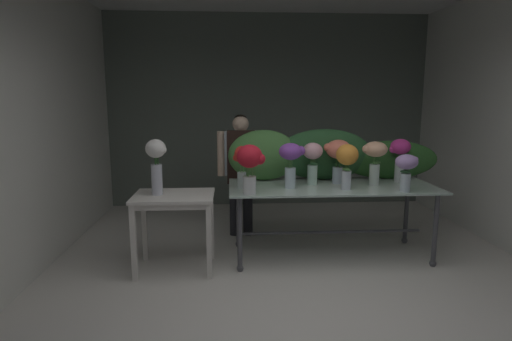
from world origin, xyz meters
TOP-DOWN VIEW (x-y plane):
  - ground_plane at (0.00, 1.96)m, footprint 8.61×8.61m
  - wall_back at (0.00, 3.92)m, footprint 5.12×0.12m
  - wall_left at (-2.56, 1.96)m, footprint 0.12×4.04m
  - wall_right at (2.56, 1.96)m, footprint 0.12×4.04m
  - display_table_glass at (0.47, 1.53)m, footprint 2.20×0.91m
  - side_table_white at (-1.18, 1.28)m, footprint 0.79×0.59m
  - florist at (-0.48, 2.31)m, footprint 0.58×0.24m
  - foliage_backdrop at (0.42, 1.86)m, footprint 2.42×0.32m
  - vase_violet_carnations at (0.01, 1.44)m, footprint 0.28×0.24m
  - vase_magenta_hydrangea at (1.26, 1.66)m, footprint 0.23×0.22m
  - vase_sunset_stock at (0.57, 1.32)m, footprint 0.23×0.23m
  - vase_scarlet_lilies at (-0.50, 1.46)m, footprint 0.17×0.15m
  - vase_lilac_peonies at (1.13, 1.19)m, footprint 0.23×0.22m
  - vase_peach_tulips at (0.92, 1.52)m, footprint 0.27×0.25m
  - vase_crimson_snapdragons at (-0.42, 1.18)m, footprint 0.28×0.25m
  - vase_blush_dahlias at (0.27, 1.60)m, footprint 0.21×0.21m
  - vase_coral_anemones at (0.56, 1.64)m, footprint 0.30×0.27m
  - vase_white_roses_tall at (-1.33, 1.28)m, footprint 0.20×0.20m

SIDE VIEW (x-z plane):
  - ground_plane at x=0.00m, z-range 0.00..0.00m
  - side_table_white at x=-1.18m, z-range 0.29..1.06m
  - display_table_glass at x=0.47m, z-range 0.29..1.08m
  - florist at x=-0.48m, z-range 0.17..1.69m
  - vase_lilac_peonies at x=1.13m, z-range 0.85..1.23m
  - vase_scarlet_lilies at x=-0.50m, z-range 0.84..1.28m
  - foliage_backdrop at x=0.42m, z-range 0.78..1.35m
  - vase_blush_dahlias at x=0.27m, z-range 0.85..1.31m
  - vase_sunset_stock at x=0.57m, z-range 0.87..1.33m
  - vase_crimson_snapdragons at x=-0.42m, z-range 0.86..1.35m
  - vase_violet_carnations at x=0.01m, z-range 0.87..1.34m
  - vase_white_roses_tall at x=-1.33m, z-range 0.83..1.38m
  - vase_peach_tulips at x=0.92m, z-range 0.88..1.35m
  - vase_magenta_hydrangea at x=1.26m, z-range 0.87..1.36m
  - vase_coral_anemones at x=0.56m, z-range 0.88..1.36m
  - wall_back at x=0.00m, z-range 0.00..3.00m
  - wall_left at x=-2.56m, z-range 0.00..3.00m
  - wall_right at x=2.56m, z-range 0.00..3.00m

